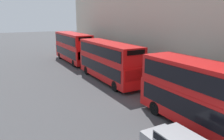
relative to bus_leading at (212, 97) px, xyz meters
name	(u,v)px	position (x,y,z in m)	size (l,w,h in m)	color
bus_leading	(212,97)	(0.00, 0.00, 0.00)	(2.59, 10.06, 4.12)	red
bus_second_in_queue	(109,60)	(0.00, 12.54, -0.01)	(2.59, 10.08, 4.11)	red
bus_third_in_queue	(73,46)	(0.00, 23.97, 0.10)	(2.59, 10.09, 4.32)	red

